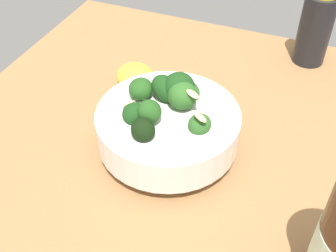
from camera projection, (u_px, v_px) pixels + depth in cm
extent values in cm
cube|color=#996D42|center=(177.00, 152.00, 60.70)|extent=(66.21, 66.21, 4.53)
cylinder|color=white|center=(168.00, 144.00, 57.52)|extent=(10.17, 10.17, 1.55)
cylinder|color=white|center=(168.00, 127.00, 55.45)|extent=(18.49, 18.49, 4.64)
cylinder|color=silver|center=(168.00, 116.00, 54.16)|extent=(15.80, 15.80, 0.80)
cylinder|color=#2F662B|center=(183.00, 105.00, 54.89)|extent=(1.53, 1.57, 1.29)
ellipsoid|color=#2D6023|center=(183.00, 95.00, 53.83)|extent=(5.80, 5.36, 4.24)
cylinder|color=#4A8F3C|center=(142.00, 98.00, 57.04)|extent=(1.70, 1.52, 1.66)
ellipsoid|color=#23511C|center=(142.00, 88.00, 55.84)|extent=(4.73, 4.57, 3.13)
cylinder|color=#3C7A32|center=(150.00, 120.00, 52.38)|extent=(1.38, 1.48, 1.25)
ellipsoid|color=#23511C|center=(149.00, 111.00, 51.46)|extent=(4.14, 4.49, 4.17)
cylinder|color=#2F662B|center=(166.00, 98.00, 56.39)|extent=(1.76, 1.71, 1.56)
ellipsoid|color=#194216|center=(166.00, 88.00, 55.29)|extent=(4.79, 5.86, 4.54)
cylinder|color=#589D47|center=(167.00, 95.00, 58.19)|extent=(0.95, 1.15, 1.39)
ellipsoid|color=#23511C|center=(167.00, 87.00, 57.29)|extent=(4.00, 3.79, 3.45)
cylinder|color=#3C7A32|center=(135.00, 122.00, 53.43)|extent=(1.30, 1.23, 1.18)
ellipsoid|color=#194216|center=(135.00, 114.00, 52.54)|extent=(4.17, 3.80, 3.79)
cylinder|color=#4A8F3C|center=(143.00, 139.00, 51.05)|extent=(1.57, 1.65, 1.30)
ellipsoid|color=black|center=(143.00, 130.00, 50.04)|extent=(4.22, 4.52, 3.21)
cylinder|color=#3C7A32|center=(190.00, 100.00, 57.19)|extent=(1.27, 1.16, 1.58)
ellipsoid|color=#2D6023|center=(190.00, 91.00, 56.18)|extent=(4.59, 4.03, 3.97)
cylinder|color=#2F662B|center=(199.00, 134.00, 52.38)|extent=(1.23, 1.43, 1.56)
ellipsoid|color=#2D6023|center=(200.00, 124.00, 51.35)|extent=(3.90, 4.36, 3.62)
cylinder|color=#2F662B|center=(178.00, 100.00, 56.40)|extent=(2.41, 2.28, 1.91)
ellipsoid|color=#194216|center=(179.00, 88.00, 55.04)|extent=(4.87, 4.72, 4.87)
ellipsoid|color=#DBBC84|center=(187.00, 81.00, 55.01)|extent=(1.89, 1.99, 1.04)
ellipsoid|color=#DBBC84|center=(144.00, 83.00, 55.31)|extent=(1.78, 2.07, 1.00)
ellipsoid|color=#DBBC84|center=(193.00, 94.00, 51.88)|extent=(1.45, 2.02, 0.79)
ellipsoid|color=#DBBC84|center=(200.00, 117.00, 49.49)|extent=(1.50, 1.98, 1.02)
ellipsoid|color=#DBBC84|center=(128.00, 103.00, 54.08)|extent=(1.83, 1.94, 1.25)
ellipsoid|color=yellow|center=(135.00, 76.00, 67.22)|extent=(7.43, 7.80, 3.72)
cylinder|color=black|center=(315.00, 30.00, 70.04)|extent=(5.34, 5.34, 11.80)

